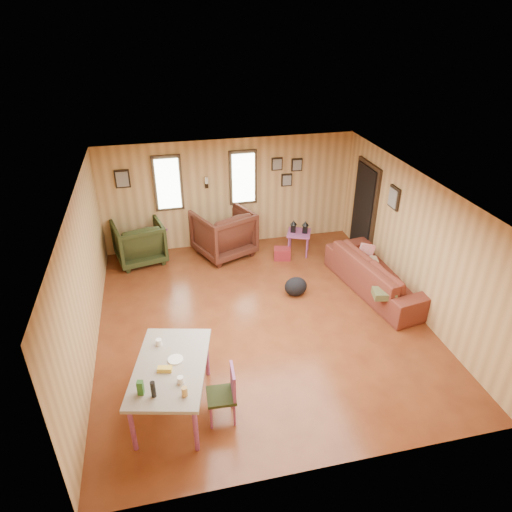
{
  "coord_description": "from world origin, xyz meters",
  "views": [
    {
      "loc": [
        -1.51,
        -6.25,
        4.86
      ],
      "look_at": [
        0.0,
        0.4,
        1.05
      ],
      "focal_mm": 32.0,
      "sensor_mm": 36.0,
      "label": 1
    }
  ],
  "objects_px": {
    "sofa": "(380,268)",
    "recliner_brown": "(223,230)",
    "recliner_green": "(139,240)",
    "dining_table": "(170,370)",
    "side_table": "(299,231)",
    "end_table": "(154,238)"
  },
  "relations": [
    {
      "from": "sofa",
      "to": "recliner_brown",
      "type": "bearing_deg",
      "value": 42.1
    },
    {
      "from": "recliner_green",
      "to": "dining_table",
      "type": "distance_m",
      "value": 4.32
    },
    {
      "from": "sofa",
      "to": "side_table",
      "type": "relative_size",
      "value": 3.13
    },
    {
      "from": "recliner_green",
      "to": "side_table",
      "type": "relative_size",
      "value": 1.26
    },
    {
      "from": "recliner_green",
      "to": "dining_table",
      "type": "height_order",
      "value": "dining_table"
    },
    {
      "from": "recliner_brown",
      "to": "dining_table",
      "type": "xyz_separation_m",
      "value": [
        -1.37,
        -4.21,
        0.14
      ]
    },
    {
      "from": "side_table",
      "to": "sofa",
      "type": "bearing_deg",
      "value": -59.11
    },
    {
      "from": "recliner_brown",
      "to": "recliner_green",
      "type": "xyz_separation_m",
      "value": [
        -1.78,
        0.09,
        -0.07
      ]
    },
    {
      "from": "recliner_green",
      "to": "end_table",
      "type": "distance_m",
      "value": 0.45
    },
    {
      "from": "sofa",
      "to": "side_table",
      "type": "xyz_separation_m",
      "value": [
        -1.05,
        1.75,
        0.05
      ]
    },
    {
      "from": "end_table",
      "to": "side_table",
      "type": "xyz_separation_m",
      "value": [
        3.08,
        -0.72,
        0.19
      ]
    },
    {
      "from": "recliner_green",
      "to": "end_table",
      "type": "xyz_separation_m",
      "value": [
        0.3,
        0.3,
        -0.15
      ]
    },
    {
      "from": "dining_table",
      "to": "end_table",
      "type": "bearing_deg",
      "value": 104.63
    },
    {
      "from": "sofa",
      "to": "recliner_green",
      "type": "distance_m",
      "value": 4.94
    },
    {
      "from": "recliner_brown",
      "to": "side_table",
      "type": "height_order",
      "value": "recliner_brown"
    },
    {
      "from": "end_table",
      "to": "side_table",
      "type": "distance_m",
      "value": 3.17
    },
    {
      "from": "side_table",
      "to": "end_table",
      "type": "bearing_deg",
      "value": 166.78
    },
    {
      "from": "recliner_green",
      "to": "dining_table",
      "type": "relative_size",
      "value": 0.59
    },
    {
      "from": "sofa",
      "to": "dining_table",
      "type": "relative_size",
      "value": 1.45
    },
    {
      "from": "recliner_brown",
      "to": "end_table",
      "type": "relative_size",
      "value": 1.81
    },
    {
      "from": "end_table",
      "to": "dining_table",
      "type": "xyz_separation_m",
      "value": [
        0.11,
        -4.59,
        0.36
      ]
    },
    {
      "from": "end_table",
      "to": "recliner_brown",
      "type": "bearing_deg",
      "value": -14.65
    }
  ]
}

